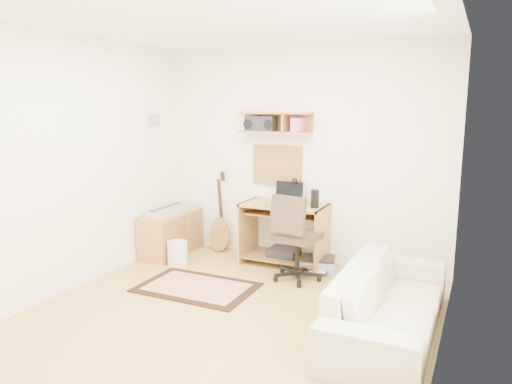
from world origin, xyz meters
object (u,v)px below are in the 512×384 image
at_px(printer, 318,263).
at_px(sofa, 389,290).
at_px(cabinet, 171,233).
at_px(desk, 284,234).
at_px(task_chair, 297,236).

xyz_separation_m(printer, sofa, (1.03, -1.25, 0.29)).
bearing_deg(sofa, cabinet, 70.65).
height_order(desk, printer, desk).
relative_size(desk, sofa, 0.51).
bearing_deg(desk, printer, -4.04).
bearing_deg(sofa, desk, 49.12).
relative_size(desk, cabinet, 1.11).
xyz_separation_m(desk, task_chair, (0.33, -0.41, 0.12)).
distance_m(cabinet, printer, 1.95).
xyz_separation_m(cabinet, sofa, (2.96, -1.04, 0.10)).
relative_size(desk, printer, 2.52).
xyz_separation_m(task_chair, printer, (0.12, 0.38, -0.41)).
bearing_deg(task_chair, sofa, -27.31).
relative_size(task_chair, sofa, 0.51).
height_order(printer, sofa, sofa).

